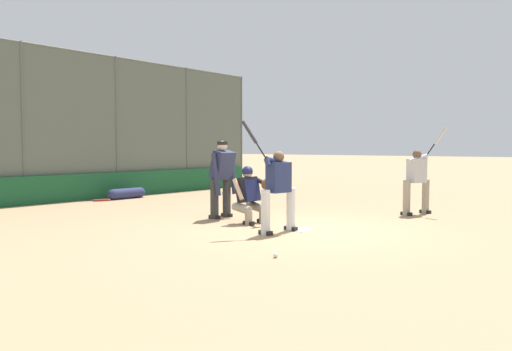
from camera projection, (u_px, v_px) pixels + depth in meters
The scene contains 13 objects.
ground_plane at pixel (300, 230), 9.86m from camera, with size 160.00×160.00×0.00m, color #9E7F5B.
home_plate_marker at pixel (300, 230), 9.86m from camera, with size 0.43×0.43×0.01m, color white.
backstop_fence at pixel (73, 122), 15.15m from camera, with size 15.40×0.08×4.59m.
padding_wall at pixel (76, 187), 15.20m from camera, with size 15.02×0.18×0.82m, color #19512D.
bleachers_beyond at pixel (91, 178), 18.48m from camera, with size 10.73×2.50×1.48m.
batter_at_plate at pixel (278, 188), 9.50m from camera, with size 0.97×0.70×2.14m.
catcher_behind_plate at pixel (250, 194), 10.71m from camera, with size 0.66×0.79×1.23m.
umpire_home at pixel (222, 177), 11.49m from camera, with size 0.72×0.44×1.78m.
batter_on_deck at pixel (417, 179), 12.11m from camera, with size 0.86×0.83×2.13m.
spare_bat_near_backstop at pixel (99, 200), 15.05m from camera, with size 0.74×0.41×0.07m.
fielding_glove_on_dirt at pixel (226, 193), 17.29m from camera, with size 0.33×0.25×0.12m.
baseball_loose at pixel (276, 255), 7.38m from camera, with size 0.07×0.07×0.07m, color white.
equipment_bag_dugout_side at pixel (127, 193), 15.83m from camera, with size 1.36×0.33×0.33m.
Camera 1 is at (8.02, 5.66, 1.64)m, focal length 35.00 mm.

